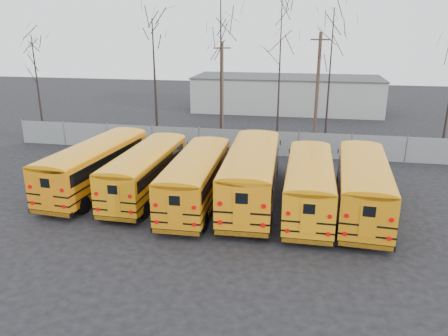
% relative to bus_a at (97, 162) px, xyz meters
% --- Properties ---
extents(ground, '(120.00, 120.00, 0.00)m').
position_rel_bus_a_xyz_m(ground, '(8.12, -2.32, -1.82)').
color(ground, black).
rests_on(ground, ground).
extents(fence, '(40.00, 0.04, 2.00)m').
position_rel_bus_a_xyz_m(fence, '(8.12, 9.68, -0.82)').
color(fence, gray).
rests_on(fence, ground).
extents(distant_building, '(22.00, 8.00, 4.00)m').
position_rel_bus_a_xyz_m(distant_building, '(10.12, 29.68, 0.18)').
color(distant_building, '#9E9E9A').
rests_on(distant_building, ground).
extents(bus_a, '(3.49, 11.29, 3.11)m').
position_rel_bus_a_xyz_m(bus_a, '(0.00, 0.00, 0.00)').
color(bus_a, black).
rests_on(bus_a, ground).
extents(bus_b, '(2.60, 10.60, 2.95)m').
position_rel_bus_a_xyz_m(bus_b, '(3.33, -0.22, -0.09)').
color(bus_b, black).
rests_on(bus_b, ground).
extents(bus_c, '(2.72, 10.81, 3.01)m').
position_rel_bus_a_xyz_m(bus_c, '(6.63, -1.03, -0.06)').
color(bus_c, black).
rests_on(bus_c, ground).
extents(bus_d, '(3.13, 11.92, 3.31)m').
position_rel_bus_a_xyz_m(bus_d, '(9.68, -0.22, 0.12)').
color(bus_d, black).
rests_on(bus_d, ground).
extents(bus_e, '(2.50, 10.71, 2.99)m').
position_rel_bus_a_xyz_m(bus_e, '(12.94, -0.86, -0.07)').
color(bus_e, black).
rests_on(bus_e, ground).
extents(bus_f, '(3.18, 11.12, 3.08)m').
position_rel_bus_a_xyz_m(bus_f, '(15.80, -0.67, -0.02)').
color(bus_f, black).
rests_on(bus_f, ground).
extents(utility_pole_left, '(1.48, 0.63, 8.60)m').
position_rel_bus_a_xyz_m(utility_pole_left, '(5.05, 14.68, 2.60)').
color(utility_pole_left, '#4C3E2B').
rests_on(utility_pole_left, ground).
extents(utility_pole_right, '(1.67, 0.31, 9.39)m').
position_rel_bus_a_xyz_m(utility_pole_right, '(13.41, 15.23, 3.00)').
color(utility_pole_right, '#473428').
rests_on(utility_pole_right, ground).
extents(tree_0, '(0.26, 0.26, 9.17)m').
position_rel_bus_a_xyz_m(tree_0, '(-10.92, 11.28, 2.76)').
color(tree_0, black).
rests_on(tree_0, ground).
extents(tree_1, '(0.26, 0.26, 10.51)m').
position_rel_bus_a_xyz_m(tree_1, '(-1.09, 14.31, 3.43)').
color(tree_1, black).
rests_on(tree_1, ground).
extents(tree_2, '(0.26, 0.26, 12.83)m').
position_rel_bus_a_xyz_m(tree_2, '(5.45, 12.10, 4.59)').
color(tree_2, black).
rests_on(tree_2, ground).
extents(tree_3, '(0.26, 0.26, 11.87)m').
position_rel_bus_a_xyz_m(tree_3, '(10.22, 12.80, 4.11)').
color(tree_3, black).
rests_on(tree_3, ground).
extents(tree_4, '(0.26, 0.26, 11.28)m').
position_rel_bus_a_xyz_m(tree_4, '(14.32, 14.19, 3.81)').
color(tree_4, black).
rests_on(tree_4, ground).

